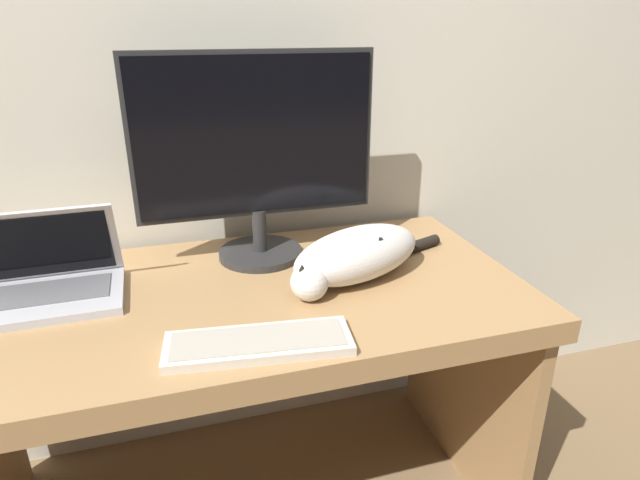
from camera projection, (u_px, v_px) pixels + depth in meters
The scene contains 6 objects.
wall_back at pixel (204, 39), 1.48m from camera, with size 6.40×0.06×2.60m.
desk at pixel (243, 343), 1.38m from camera, with size 1.43×0.72×0.73m.
monitor at pixel (256, 153), 1.41m from camera, with size 0.64×0.23×0.56m.
laptop at pixel (46, 282), 1.27m from camera, with size 0.35×0.24×0.23m.
external_keyboard at pixel (257, 343), 1.09m from camera, with size 0.39×0.17×0.02m.
cat at pixel (356, 254), 1.36m from camera, with size 0.52×0.30×0.13m.
Camera 1 is at (-0.15, -0.83, 1.34)m, focal length 30.00 mm.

